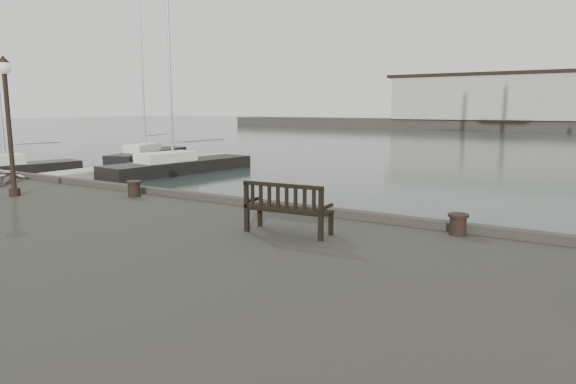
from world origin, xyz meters
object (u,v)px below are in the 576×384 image
at_px(lamp_post, 7,107).
at_px(yacht_a, 13,173).
at_px(yacht_b, 149,158).
at_px(bench, 288,218).
at_px(bollard_right, 458,224).
at_px(yacht_c, 180,169).
at_px(bollard_left, 134,189).

height_order(lamp_post, yacht_a, yacht_a).
bearing_deg(yacht_b, lamp_post, -70.24).
relative_size(yacht_a, yacht_b, 0.86).
height_order(bench, bollard_right, bench).
height_order(lamp_post, yacht_c, yacht_c).
height_order(bench, yacht_b, yacht_b).
bearing_deg(bench, yacht_b, 137.90).
distance_m(bollard_right, lamp_post, 12.88).
bearing_deg(yacht_b, bench, -56.61).
bearing_deg(bollard_right, yacht_b, 147.66).
distance_m(bollard_right, yacht_b, 33.80).
relative_size(bollard_left, yacht_b, 0.04).
height_order(bench, yacht_c, yacht_c).
bearing_deg(yacht_c, bench, -33.92).
relative_size(lamp_post, yacht_a, 0.38).
height_order(lamp_post, yacht_b, yacht_b).
relative_size(bollard_right, lamp_post, 0.11).
relative_size(bench, bollard_right, 4.21).
height_order(yacht_b, yacht_c, yacht_c).
distance_m(bollard_right, yacht_c, 25.11).
distance_m(lamp_post, yacht_a, 18.41).
distance_m(bench, yacht_c, 23.74).
bearing_deg(bollard_left, yacht_a, 159.33).
distance_m(bench, yacht_b, 32.32).
bearing_deg(yacht_c, yacht_b, 156.75).
bearing_deg(yacht_a, bollard_left, -9.25).
height_order(bollard_left, yacht_b, yacht_b).
distance_m(bollard_left, yacht_b, 26.64).
distance_m(bench, bollard_right, 3.53).
relative_size(bench, yacht_c, 0.13).
bearing_deg(bollard_left, lamp_post, -150.19).
relative_size(lamp_post, yacht_b, 0.32).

